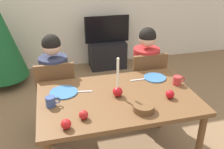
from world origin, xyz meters
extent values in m
cube|color=brown|center=(0.00, 0.00, 0.73)|extent=(1.40, 0.90, 0.04)
cylinder|color=brown|center=(0.64, -0.39, 0.35)|extent=(0.06, 0.06, 0.71)
cylinder|color=brown|center=(-0.64, 0.39, 0.35)|extent=(0.06, 0.06, 0.71)
cylinder|color=brown|center=(0.64, 0.39, 0.35)|extent=(0.06, 0.06, 0.71)
cube|color=brown|center=(-0.52, 0.69, 0.43)|extent=(0.40, 0.40, 0.04)
cube|color=brown|center=(-0.52, 0.51, 0.68)|extent=(0.40, 0.04, 0.45)
cylinder|color=brown|center=(-0.35, 0.86, 0.21)|extent=(0.04, 0.04, 0.41)
cylinder|color=brown|center=(-0.69, 0.86, 0.21)|extent=(0.04, 0.04, 0.41)
cylinder|color=brown|center=(-0.35, 0.52, 0.21)|extent=(0.04, 0.04, 0.41)
cylinder|color=brown|center=(-0.69, 0.52, 0.21)|extent=(0.04, 0.04, 0.41)
cube|color=brown|center=(0.52, 0.69, 0.43)|extent=(0.40, 0.40, 0.04)
cube|color=brown|center=(0.52, 0.51, 0.68)|extent=(0.40, 0.04, 0.45)
cylinder|color=brown|center=(0.69, 0.86, 0.21)|extent=(0.04, 0.04, 0.41)
cylinder|color=brown|center=(0.35, 0.86, 0.21)|extent=(0.04, 0.04, 0.41)
cylinder|color=brown|center=(0.69, 0.52, 0.21)|extent=(0.04, 0.04, 0.41)
cylinder|color=brown|center=(0.35, 0.52, 0.21)|extent=(0.04, 0.04, 0.41)
cube|color=#33384C|center=(-0.52, 0.64, 0.23)|extent=(0.28, 0.28, 0.45)
cylinder|color=#282D47|center=(-0.52, 0.64, 0.69)|extent=(0.30, 0.30, 0.48)
sphere|color=tan|center=(-0.52, 0.64, 1.04)|extent=(0.19, 0.19, 0.19)
sphere|color=black|center=(-0.52, 0.64, 1.07)|extent=(0.19, 0.19, 0.19)
cube|color=#33384C|center=(0.52, 0.64, 0.23)|extent=(0.28, 0.28, 0.45)
cylinder|color=#AD2323|center=(0.52, 0.64, 0.69)|extent=(0.30, 0.30, 0.48)
sphere|color=tan|center=(0.52, 0.64, 1.04)|extent=(0.19, 0.19, 0.19)
sphere|color=black|center=(0.52, 0.64, 1.07)|extent=(0.19, 0.19, 0.19)
cube|color=black|center=(0.45, 2.30, 0.24)|extent=(0.64, 0.40, 0.48)
cube|color=black|center=(0.45, 2.30, 0.71)|extent=(0.79, 0.04, 0.46)
cube|color=black|center=(0.45, 2.30, 0.71)|extent=(0.76, 0.05, 0.46)
cylinder|color=brown|center=(-1.31, 2.04, 0.07)|extent=(0.08, 0.08, 0.14)
sphere|color=red|center=(0.00, 0.00, 0.80)|extent=(0.09, 0.09, 0.09)
cylinder|color=#EFE5C6|center=(0.00, 0.00, 0.98)|extent=(0.02, 0.02, 0.28)
cylinder|color=teal|center=(-0.46, 0.18, 0.76)|extent=(0.25, 0.25, 0.01)
cylinder|color=teal|center=(0.46, 0.25, 0.76)|extent=(0.22, 0.22, 0.01)
cylinder|color=#33477F|center=(-0.58, -0.02, 0.79)|extent=(0.08, 0.08, 0.09)
torus|color=#33477F|center=(-0.53, -0.02, 0.80)|extent=(0.06, 0.01, 0.06)
cylinder|color=#B72D2D|center=(0.61, 0.07, 0.79)|extent=(0.08, 0.08, 0.09)
torus|color=#B72D2D|center=(0.67, 0.07, 0.80)|extent=(0.06, 0.01, 0.06)
cube|color=silver|center=(-0.29, 0.15, 0.75)|extent=(0.18, 0.04, 0.01)
cube|color=silver|center=(0.29, 0.25, 0.75)|extent=(0.18, 0.01, 0.01)
cylinder|color=brown|center=(0.14, -0.27, 0.78)|extent=(0.17, 0.17, 0.06)
sphere|color=#B71119|center=(0.43, -0.15, 0.79)|extent=(0.08, 0.08, 0.08)
sphere|color=red|center=(-0.48, -0.35, 0.79)|extent=(0.08, 0.08, 0.08)
sphere|color=#AF1C1C|center=(-0.34, -0.26, 0.79)|extent=(0.07, 0.07, 0.07)
camera|label=1|loc=(-0.53, -1.85, 1.90)|focal=40.14mm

